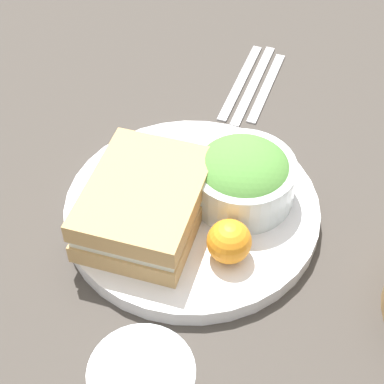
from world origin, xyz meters
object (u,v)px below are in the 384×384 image
object	(u,v)px
plate	(192,211)
knife	(254,84)
sandwich	(145,203)
salad_bowl	(243,176)
spoon	(267,87)
dressing_cup	(174,154)
fork	(241,81)

from	to	relation	value
plate	knife	xyz separation A→B (m)	(-0.23, -0.09, -0.01)
sandwich	salad_bowl	bearing A→B (deg)	150.32
plate	spoon	size ratio (longest dim) A/B	1.80
dressing_cup	fork	distance (m)	0.20
plate	knife	distance (m)	0.24
dressing_cup	fork	world-z (taller)	dressing_cup
salad_bowl	dressing_cup	world-z (taller)	salad_bowl
dressing_cup	fork	bearing A→B (deg)	-164.81
plate	dressing_cup	distance (m)	0.07
salad_bowl	knife	world-z (taller)	salad_bowl
sandwich	dressing_cup	distance (m)	0.09
spoon	knife	bearing A→B (deg)	90.00
dressing_cup	knife	size ratio (longest dim) A/B	0.26
plate	knife	bearing A→B (deg)	-158.62
sandwich	spoon	size ratio (longest dim) A/B	1.18
plate	spoon	xyz separation A→B (m)	(-0.23, -0.07, -0.01)
sandwich	knife	distance (m)	0.29
sandwich	plate	bearing A→B (deg)	155.82
plate	sandwich	bearing A→B (deg)	-24.18
fork	knife	world-z (taller)	same
knife	spoon	distance (m)	0.02
sandwich	fork	xyz separation A→B (m)	(-0.27, -0.08, -0.04)
fork	spoon	distance (m)	0.04
sandwich	knife	world-z (taller)	sandwich
fork	spoon	size ratio (longest dim) A/B	1.11
plate	salad_bowl	world-z (taller)	salad_bowl
fork	spoon	world-z (taller)	same
sandwich	dressing_cup	world-z (taller)	sandwich
salad_bowl	fork	size ratio (longest dim) A/B	0.66
salad_bowl	knife	size ratio (longest dim) A/B	0.63
fork	knife	distance (m)	0.02
fork	salad_bowl	bearing A→B (deg)	-163.46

